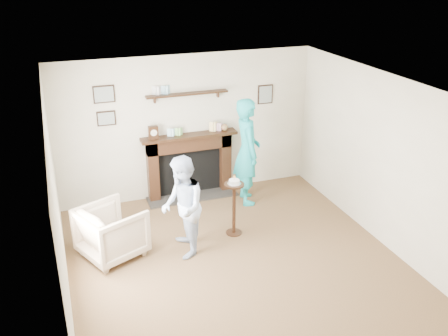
{
  "coord_description": "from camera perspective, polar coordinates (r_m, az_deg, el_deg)",
  "views": [
    {
      "loc": [
        -2.14,
        -5.42,
        3.98
      ],
      "look_at": [
        0.11,
        0.9,
        1.11
      ],
      "focal_mm": 40.0,
      "sensor_mm": 36.0,
      "label": 1
    }
  ],
  "objects": [
    {
      "name": "man",
      "position": [
        7.37,
        -4.57,
        -9.62
      ],
      "size": [
        0.64,
        0.78,
        1.48
      ],
      "primitive_type": "imported",
      "rotation": [
        0.0,
        0.0,
        -1.68
      ],
      "color": "silver",
      "rests_on": "ground"
    },
    {
      "name": "woman",
      "position": [
        8.81,
        2.55,
        -3.71
      ],
      "size": [
        0.53,
        0.73,
        1.85
      ],
      "primitive_type": "imported",
      "rotation": [
        0.0,
        0.0,
        1.43
      ],
      "color": "#20AABA",
      "rests_on": "ground"
    },
    {
      "name": "armchair",
      "position": [
        7.48,
        -12.46,
        -9.61
      ],
      "size": [
        1.08,
        1.07,
        0.75
      ],
      "primitive_type": "imported",
      "rotation": [
        0.0,
        0.0,
        2.0
      ],
      "color": "tan",
      "rests_on": "ground"
    },
    {
      "name": "pedestal_table",
      "position": [
        7.53,
        1.16,
        -3.53
      ],
      "size": [
        0.3,
        0.3,
        0.97
      ],
      "color": "black",
      "rests_on": "ground"
    },
    {
      "name": "ground",
      "position": [
        7.06,
        1.66,
        -11.15
      ],
      "size": [
        5.0,
        5.0,
        0.0
      ],
      "primitive_type": "plane",
      "color": "brown",
      "rests_on": "ground"
    },
    {
      "name": "room_shell",
      "position": [
        6.89,
        -0.27,
        3.17
      ],
      "size": [
        4.54,
        5.02,
        2.52
      ],
      "color": "beige",
      "rests_on": "ground"
    }
  ]
}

